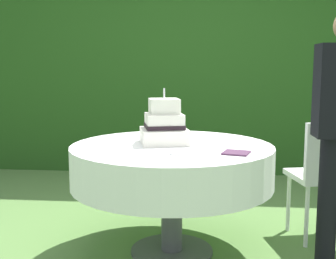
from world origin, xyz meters
TOP-DOWN VIEW (x-y plane):
  - ground_plane at (0.00, 0.00)m, footprint 20.00×20.00m
  - foliage_hedge at (0.00, 2.54)m, footprint 6.97×0.57m
  - cake_table at (0.00, 0.00)m, footprint 1.35×1.35m
  - wedding_cake at (-0.05, 0.06)m, footprint 0.37×0.37m
  - serving_plate_near at (0.06, -0.31)m, footprint 0.10×0.10m
  - serving_plate_far at (-0.08, 0.36)m, footprint 0.13×0.13m
  - napkin_stack at (0.41, -0.26)m, footprint 0.19×0.19m
  - garden_chair at (1.08, 0.28)m, footprint 0.48×0.48m

SIDE VIEW (x-z plane):
  - ground_plane at x=0.00m, z-range 0.00..0.00m
  - garden_chair at x=1.08m, z-range 0.10..0.99m
  - cake_table at x=0.00m, z-range 0.24..0.99m
  - napkin_stack at x=0.41m, z-range 0.75..0.76m
  - serving_plate_near at x=0.06m, z-range 0.75..0.76m
  - serving_plate_far at x=-0.08m, z-range 0.75..0.76m
  - wedding_cake at x=-0.05m, z-range 0.68..1.06m
  - foliage_hedge at x=0.00m, z-range 0.00..2.97m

